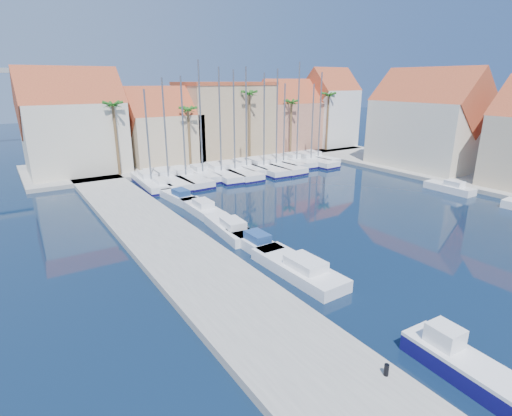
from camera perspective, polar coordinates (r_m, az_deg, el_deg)
The scene contains 37 objects.
ground at distance 24.76m, azimuth 25.01°, elevation -13.73°, with size 260.00×260.00×0.00m, color black.
quay_west at distance 28.46m, azimuth -9.66°, elevation -7.43°, with size 6.00×77.00×0.50m, color gray.
shore_north at distance 66.19m, azimuth -6.67°, elevation 7.23°, with size 54.00×16.00×0.50m, color gray.
shore_east at distance 58.08m, azimuth 29.80°, elevation 3.50°, with size 12.00×60.00×0.50m, color gray.
bollard at distance 18.71m, azimuth 18.13°, elevation -21.12°, with size 0.21×0.21×0.53m, color black.
fishing_boat at distance 20.54m, azimuth 27.24°, elevation -18.99°, with size 2.02×5.39×1.86m.
motorboat_west_0 at distance 26.62m, azimuth 6.14°, elevation -8.50°, with size 2.60×7.51×1.40m.
motorboat_west_1 at distance 30.51m, azimuth -0.29°, elevation -4.85°, with size 1.85×5.67×1.40m.
motorboat_west_2 at distance 33.37m, azimuth -3.68°, elevation -2.85°, with size 2.68×6.73×1.40m.
motorboat_west_3 at distance 38.87m, azimuth -7.86°, elevation 0.04°, with size 2.06×6.19×1.40m.
motorboat_west_4 at distance 42.99m, azimuth -10.94°, elevation 1.61°, with size 2.24×5.73×1.40m.
motorboat_west_5 at distance 48.23m, azimuth -13.49°, elevation 3.21°, with size 2.24×6.80×1.40m.
motorboat_east_1 at distance 50.98m, azimuth 25.96°, elevation 2.66°, with size 1.85×5.59×1.40m.
sailboat_0 at distance 49.92m, azimuth -14.89°, elevation 3.66°, with size 3.05×9.86×11.33m.
sailboat_1 at distance 50.88m, azimuth -12.63°, elevation 4.09°, with size 3.34×11.49×12.56m.
sailboat_2 at distance 51.38m, azimuth -10.29°, elevation 4.37°, with size 3.41×11.19×12.75m.
sailboat_3 at distance 52.76m, azimuth -7.82°, elevation 4.94°, with size 2.40×8.30×14.60m.
sailboat_4 at distance 53.26m, azimuth -5.23°, elevation 5.08°, with size 3.59×10.65×13.83m.
sailboat_5 at distance 54.27m, azimuth -3.38°, elevation 5.35°, with size 3.05×11.34×13.51m.
sailboat_6 at distance 56.21m, azimuth -1.62°, elevation 5.86°, with size 2.57×8.94×13.95m.
sailboat_7 at distance 56.49m, azimuth 0.77°, elevation 5.87°, with size 3.28×11.10×13.20m.
sailboat_8 at distance 57.87m, azimuth 2.48°, elevation 6.14°, with size 3.60×11.67×13.73m.
sailboat_9 at distance 59.65m, azimuth 3.62°, elevation 6.50°, with size 2.89×8.90×11.85m.
sailboat_10 at distance 61.20m, azimuth 5.56°, elevation 6.79°, with size 2.89×8.71×14.73m.
sailboat_11 at distance 62.17m, azimuth 7.45°, elevation 6.82°, with size 3.34×10.75×11.77m.
sailboat_12 at distance 63.95m, azimuth 8.54°, elevation 7.13°, with size 2.57×8.68×13.37m.
building_0 at distance 58.31m, azimuth -24.58°, elevation 10.59°, with size 12.30×9.00×13.50m.
building_1 at distance 61.41m, azimuth -13.21°, elevation 10.84°, with size 10.30×8.00×11.00m.
building_2 at distance 66.74m, azimuth -4.50°, elevation 12.60°, with size 14.20×10.20×11.50m.
building_3 at distance 72.48m, azimuth 4.46°, elevation 12.69°, with size 10.30×8.00×12.00m.
building_4 at distance 77.44m, azimuth 10.40°, elevation 13.61°, with size 8.30×8.00×14.00m.
building_6 at distance 61.64m, azimuth 23.28°, elevation 11.06°, with size 9.00×14.30×13.50m.
palm_0 at distance 53.99m, azimuth -19.77°, elevation 13.42°, with size 2.60×2.60×10.15m.
palm_1 at distance 57.27m, azimuth -9.70°, elevation 13.43°, with size 2.60×2.60×9.15m.
palm_2 at distance 61.84m, azimuth -0.96°, elevation 15.73°, with size 2.60×2.60×11.15m.
palm_3 at distance 66.50m, azimuth 5.09°, elevation 14.59°, with size 2.60×2.60×9.65m.
palm_4 at distance 71.65m, azimuth 10.35°, elevation 15.36°, with size 2.60×2.60×10.65m.
Camera 1 is at (-18.86, -10.34, 12.26)m, focal length 28.00 mm.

